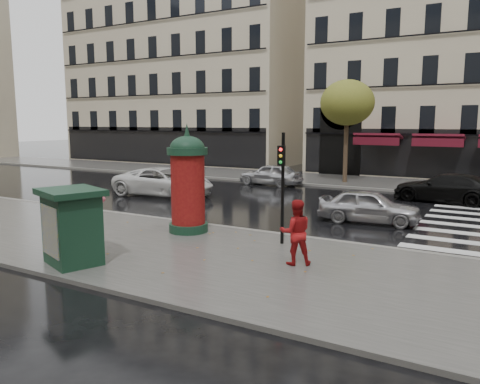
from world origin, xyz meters
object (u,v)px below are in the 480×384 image
Objects in this scene: traffic_light at (282,177)px; car_black at (446,188)px; man_burgundy at (184,201)px; car_far_silver at (271,174)px; woman_umbrella at (88,214)px; woman_red at (296,232)px; newsstand at (72,225)px; car_silver at (369,206)px; morris_column at (188,180)px; car_white at (164,182)px.

traffic_light reaches higher than car_black.
car_far_silver is (-2.57, 12.60, -0.34)m from man_burgundy.
car_black is at bearing 64.69° from woman_umbrella.
woman_red is at bearing 31.45° from car_far_silver.
newsstand reaches higher than car_black.
woman_umbrella is at bearing 143.72° from car_silver.
morris_column is 0.94× the size of car_far_silver.
traffic_light is at bearing 0.95° from morris_column.
woman_red is at bearing -2.06° from car_black.
woman_red reaches higher than car_black.
newsstand is (-5.33, -2.96, 0.17)m from woman_red.
morris_column reaches higher than woman_red.
car_black is (7.12, 11.93, -1.23)m from morris_column.
traffic_light is at bearing -86.79° from woman_red.
car_black is at bearing 85.43° from car_far_silver.
woman_umbrella is at bearing -7.32° from woman_red.
morris_column reaches higher than woman_umbrella.
newsstand is at bearing 145.07° from car_silver.
car_far_silver is (-6.89, 13.27, -1.57)m from traffic_light.
morris_column is at bearing 83.45° from woman_umbrella.
car_black is at bearing 59.18° from morris_column.
car_silver is (5.54, 9.89, -0.51)m from newsstand.
car_silver is 0.79× the size of car_black.
woman_red is at bearing 172.62° from car_silver.
morris_column is 4.76m from newsstand.
car_white is at bearing -61.01° from car_black.
newsstand reaches higher than car_far_silver.
morris_column is 13.78m from car_far_silver.
car_silver is 11.57m from car_white.
woman_red is 2.49m from traffic_light.
traffic_light is (4.08, 4.18, 0.87)m from woman_umbrella.
traffic_light reaches higher than newsstand.
car_black is 1.23× the size of car_far_silver.
woman_red is 0.47× the size of morris_column.
car_black is (7.61, 16.61, -0.46)m from newsstand.
traffic_light is 0.87× the size of car_far_silver.
woman_red is at bearing 29.06° from newsstand.
car_silver is 0.97× the size of car_far_silver.
traffic_light reaches higher than woman_red.
newsstand is at bearing 65.07° from man_burgundy.
newsstand reaches higher than man_burgundy.
car_white is (-11.28, 8.28, -0.25)m from woman_red.
woman_red reaches higher than car_far_silver.
woman_umbrella is 0.49× the size of car_silver.
woman_umbrella is 0.55× the size of traffic_light.
woman_umbrella reaches higher than car_white.
car_far_silver is at bearing -90.22° from car_black.
car_silver is at bearing -169.46° from man_burgundy.
morris_column is 0.76× the size of car_black.
car_far_silver is at bearing -93.34° from woman_red.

